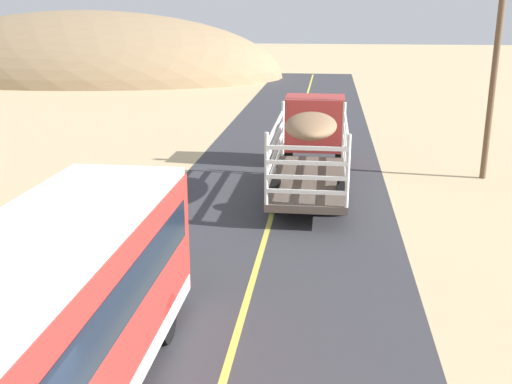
{
  "coord_description": "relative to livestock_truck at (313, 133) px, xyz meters",
  "views": [
    {
      "loc": [
        1.72,
        -4.94,
        6.42
      ],
      "look_at": [
        0.0,
        9.27,
        2.09
      ],
      "focal_mm": 42.26,
      "sensor_mm": 36.0,
      "label": 1
    }
  ],
  "objects": [
    {
      "name": "livestock_truck",
      "position": [
        0.0,
        0.0,
        0.0
      ],
      "size": [
        2.53,
        9.7,
        3.02
      ],
      "color": "#B2332D",
      "rests_on": "road_surface"
    },
    {
      "name": "bus",
      "position": [
        -3.66,
        -16.25,
        -0.04
      ],
      "size": [
        2.54,
        10.0,
        3.21
      ],
      "color": "red",
      "rests_on": "road_surface"
    },
    {
      "name": "power_pole_mid",
      "position": [
        6.78,
        0.64,
        2.31
      ],
      "size": [
        2.2,
        0.24,
        7.62
      ],
      "color": "brown",
      "rests_on": "ground"
    },
    {
      "name": "distant_hill",
      "position": [
        -24.17,
        36.59,
        -1.79
      ],
      "size": [
        40.23,
        24.33,
        12.95
      ],
      "primitive_type": "ellipsoid",
      "color": "#997C5A",
      "rests_on": "ground"
    }
  ]
}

